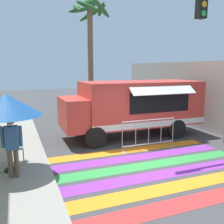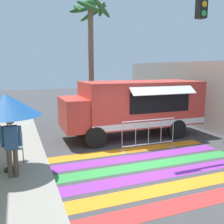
{
  "view_description": "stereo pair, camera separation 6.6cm",
  "coord_description": "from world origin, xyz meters",
  "px_view_note": "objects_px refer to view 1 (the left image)",
  "views": [
    {
      "loc": [
        -3.75,
        -6.73,
        3.02
      ],
      "look_at": [
        -0.3,
        2.08,
        1.34
      ],
      "focal_mm": 40.0,
      "sensor_mm": 36.0,
      "label": 1
    },
    {
      "loc": [
        -3.69,
        -6.75,
        3.02
      ],
      "look_at": [
        -0.3,
        2.08,
        1.34
      ],
      "focal_mm": 40.0,
      "sensor_mm": 36.0,
      "label": 2
    }
  ],
  "objects_px": {
    "food_truck": "(131,105)",
    "barricade_front": "(149,134)",
    "patio_umbrella": "(6,105)",
    "traffic_signal_pole": "(214,35)",
    "palm_tree": "(90,33)",
    "folding_chair": "(16,145)",
    "vendor_person": "(12,143)"
  },
  "relations": [
    {
      "from": "food_truck",
      "to": "barricade_front",
      "type": "distance_m",
      "value": 2.08
    },
    {
      "from": "food_truck",
      "to": "patio_umbrella",
      "type": "relative_size",
      "value": 2.78
    },
    {
      "from": "food_truck",
      "to": "traffic_signal_pole",
      "type": "relative_size",
      "value": 1.01
    },
    {
      "from": "barricade_front",
      "to": "food_truck",
      "type": "bearing_deg",
      "value": 84.82
    },
    {
      "from": "patio_umbrella",
      "to": "barricade_front",
      "type": "relative_size",
      "value": 1.01
    },
    {
      "from": "traffic_signal_pole",
      "to": "barricade_front",
      "type": "height_order",
      "value": "traffic_signal_pole"
    },
    {
      "from": "food_truck",
      "to": "palm_tree",
      "type": "height_order",
      "value": "palm_tree"
    },
    {
      "from": "traffic_signal_pole",
      "to": "palm_tree",
      "type": "bearing_deg",
      "value": 116.8
    },
    {
      "from": "food_truck",
      "to": "palm_tree",
      "type": "bearing_deg",
      "value": 103.19
    },
    {
      "from": "folding_chair",
      "to": "food_truck",
      "type": "bearing_deg",
      "value": 27.55
    },
    {
      "from": "traffic_signal_pole",
      "to": "palm_tree",
      "type": "height_order",
      "value": "palm_tree"
    },
    {
      "from": "food_truck",
      "to": "patio_umbrella",
      "type": "height_order",
      "value": "food_truck"
    },
    {
      "from": "folding_chair",
      "to": "barricade_front",
      "type": "xyz_separation_m",
      "value": [
        4.62,
        -0.11,
        -0.1
      ]
    },
    {
      "from": "vendor_person",
      "to": "barricade_front",
      "type": "xyz_separation_m",
      "value": [
        4.71,
        1.07,
        -0.5
      ]
    },
    {
      "from": "food_truck",
      "to": "traffic_signal_pole",
      "type": "bearing_deg",
      "value": -48.19
    },
    {
      "from": "food_truck",
      "to": "palm_tree",
      "type": "xyz_separation_m",
      "value": [
        -0.8,
        3.43,
        3.4
      ]
    },
    {
      "from": "traffic_signal_pole",
      "to": "barricade_front",
      "type": "xyz_separation_m",
      "value": [
        -2.31,
        0.5,
        -3.61
      ]
    },
    {
      "from": "vendor_person",
      "to": "traffic_signal_pole",
      "type": "bearing_deg",
      "value": 2.57
    },
    {
      "from": "food_truck",
      "to": "barricade_front",
      "type": "relative_size",
      "value": 2.81
    },
    {
      "from": "barricade_front",
      "to": "folding_chair",
      "type": "bearing_deg",
      "value": 178.6
    },
    {
      "from": "patio_umbrella",
      "to": "folding_chair",
      "type": "xyz_separation_m",
      "value": [
        0.17,
        0.72,
        -1.35
      ]
    },
    {
      "from": "food_truck",
      "to": "patio_umbrella",
      "type": "xyz_separation_m",
      "value": [
        -4.96,
        -2.49,
        0.6
      ]
    },
    {
      "from": "traffic_signal_pole",
      "to": "folding_chair",
      "type": "relative_size",
      "value": 6.83
    },
    {
      "from": "food_truck",
      "to": "folding_chair",
      "type": "relative_size",
      "value": 6.87
    },
    {
      "from": "food_truck",
      "to": "barricade_front",
      "type": "xyz_separation_m",
      "value": [
        -0.17,
        -1.88,
        -0.85
      ]
    },
    {
      "from": "folding_chair",
      "to": "palm_tree",
      "type": "bearing_deg",
      "value": 59.81
    },
    {
      "from": "palm_tree",
      "to": "traffic_signal_pole",
      "type": "bearing_deg",
      "value": -63.2
    },
    {
      "from": "patio_umbrella",
      "to": "palm_tree",
      "type": "xyz_separation_m",
      "value": [
        4.16,
        5.93,
        2.8
      ]
    },
    {
      "from": "vendor_person",
      "to": "palm_tree",
      "type": "xyz_separation_m",
      "value": [
        4.07,
        6.39,
        3.76
      ]
    },
    {
      "from": "patio_umbrella",
      "to": "barricade_front",
      "type": "bearing_deg",
      "value": 7.24
    },
    {
      "from": "folding_chair",
      "to": "vendor_person",
      "type": "relative_size",
      "value": 0.54
    },
    {
      "from": "traffic_signal_pole",
      "to": "folding_chair",
      "type": "bearing_deg",
      "value": 174.91
    }
  ]
}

